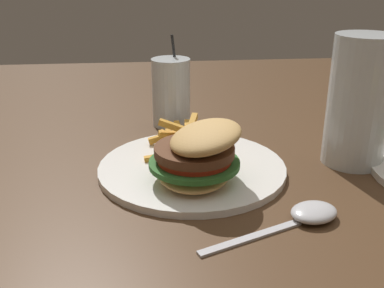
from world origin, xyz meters
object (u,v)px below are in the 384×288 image
(meal_plate_near, at_px, (195,159))
(spoon, at_px, (310,214))
(beer_glass, at_px, (359,104))
(juice_glass, at_px, (171,96))

(meal_plate_near, relative_size, spoon, 1.54)
(spoon, bearing_deg, meal_plate_near, 112.26)
(beer_glass, height_order, spoon, beer_glass)
(juice_glass, bearing_deg, spoon, 21.68)
(meal_plate_near, relative_size, beer_glass, 1.47)
(meal_plate_near, xyz_separation_m, beer_glass, (-0.03, 0.24, 0.06))
(meal_plate_near, height_order, beer_glass, beer_glass)
(juice_glass, bearing_deg, beer_glass, 52.82)
(meal_plate_near, distance_m, spoon, 0.17)
(juice_glass, height_order, spoon, juice_glass)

